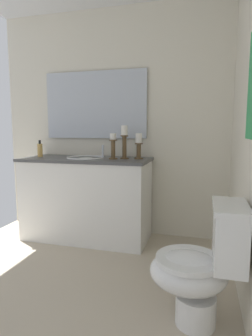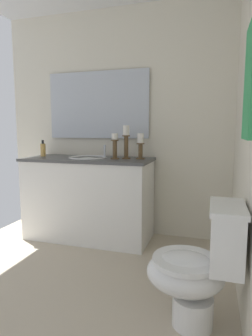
# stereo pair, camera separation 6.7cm
# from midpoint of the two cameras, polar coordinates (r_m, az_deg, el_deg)

# --- Properties ---
(floor) EXTENTS (2.77, 2.58, 0.02)m
(floor) POSITION_cam_midpoint_polar(r_m,az_deg,el_deg) (2.29, -15.38, -23.27)
(floor) COLOR beige
(floor) RESTS_ON ground
(wall_left) EXTENTS (0.04, 2.58, 2.45)m
(wall_left) POSITION_cam_midpoint_polar(r_m,az_deg,el_deg) (3.23, -3.41, 8.83)
(wall_left) COLOR silver
(wall_left) RESTS_ON ground
(vanity_cabinet) EXTENTS (0.58, 1.34, 0.87)m
(vanity_cabinet) POSITION_cam_midpoint_polar(r_m,az_deg,el_deg) (3.08, -8.50, -6.02)
(vanity_cabinet) COLOR white
(vanity_cabinet) RESTS_ON ground
(sink_basin) EXTENTS (0.40, 0.40, 0.24)m
(sink_basin) POSITION_cam_midpoint_polar(r_m,az_deg,el_deg) (3.01, -8.63, 1.27)
(sink_basin) COLOR white
(sink_basin) RESTS_ON vanity_cabinet
(mirror) EXTENTS (0.02, 1.17, 0.73)m
(mirror) POSITION_cam_midpoint_polar(r_m,az_deg,el_deg) (3.27, -6.82, 12.40)
(mirror) COLOR silver
(candle_holder_tall) EXTENTS (0.09, 0.09, 0.26)m
(candle_holder_tall) POSITION_cam_midpoint_polar(r_m,az_deg,el_deg) (2.88, 1.89, 4.53)
(candle_holder_tall) COLOR brown
(candle_holder_tall) RESTS_ON vanity_cabinet
(candle_holder_short) EXTENTS (0.09, 0.09, 0.34)m
(candle_holder_short) POSITION_cam_midpoint_polar(r_m,az_deg,el_deg) (2.89, -1.00, 5.42)
(candle_holder_short) COLOR brown
(candle_holder_short) RESTS_ON vanity_cabinet
(candle_holder_mid) EXTENTS (0.09, 0.09, 0.26)m
(candle_holder_mid) POSITION_cam_midpoint_polar(r_m,az_deg,el_deg) (2.86, -3.27, 4.46)
(candle_holder_mid) COLOR brown
(candle_holder_mid) RESTS_ON vanity_cabinet
(soap_bottle) EXTENTS (0.06, 0.06, 0.18)m
(soap_bottle) POSITION_cam_midpoint_polar(r_m,az_deg,el_deg) (3.28, -17.38, 3.49)
(soap_bottle) COLOR #E5B259
(soap_bottle) RESTS_ON vanity_cabinet
(toilet) EXTENTS (0.39, 0.54, 0.75)m
(toilet) POSITION_cam_midpoint_polar(r_m,az_deg,el_deg) (1.81, 13.53, -18.60)
(toilet) COLOR white
(toilet) RESTS_ON ground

